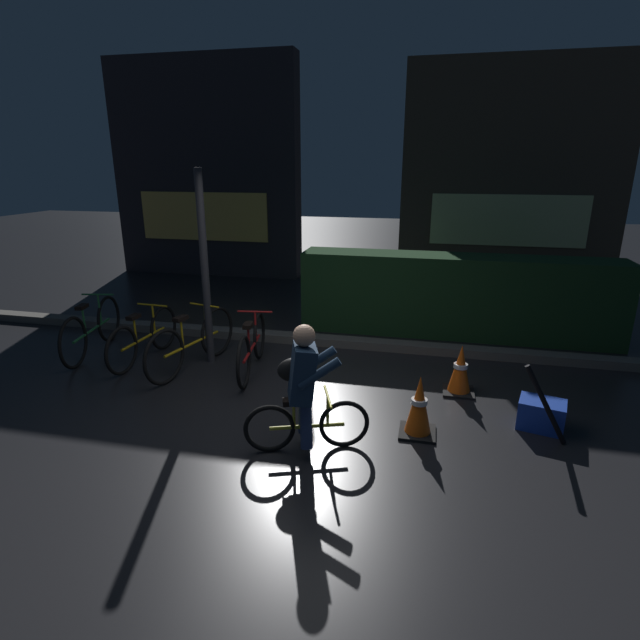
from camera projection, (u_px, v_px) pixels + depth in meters
ground_plane at (290, 414)px, 5.36m from camera, size 40.00×40.00×0.00m
sidewalk_curb at (331, 341)px, 7.39m from camera, size 12.00×0.24×0.12m
hedge_row at (456, 296)px, 7.67m from camera, size 4.80×0.70×1.26m
storefront_left at (206, 171)px, 11.48m from camera, size 4.45×0.54×4.87m
storefront_right at (511, 175)px, 10.71m from camera, size 4.66×0.54×4.71m
street_post at (205, 270)px, 6.40m from camera, size 0.10×0.10×2.55m
parked_bike_leftmost at (92, 329)px, 6.98m from camera, size 0.46×1.72×0.80m
parked_bike_left_mid at (144, 337)px, 6.73m from camera, size 0.46×1.59×0.73m
parked_bike_center_left at (193, 342)px, 6.45m from camera, size 0.51×1.72×0.81m
parked_bike_center_right at (252, 347)px, 6.37m from camera, size 0.46×1.60×0.74m
traffic_cone_near at (419, 406)px, 4.89m from camera, size 0.36×0.36×0.63m
traffic_cone_far at (460, 370)px, 5.78m from camera, size 0.36×0.36×0.60m
blue_crate at (541, 414)px, 5.05m from camera, size 0.50×0.42×0.30m
cyclist at (304, 388)px, 4.54m from camera, size 1.13×0.51×1.25m
closed_umbrella at (546, 405)px, 4.75m from camera, size 0.46×0.13×0.77m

